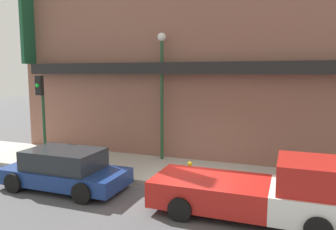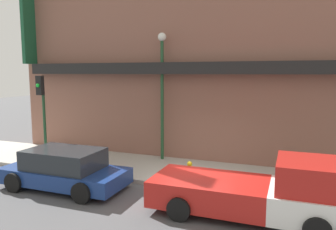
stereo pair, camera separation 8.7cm
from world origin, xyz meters
name	(u,v)px [view 2 (the right image)]	position (x,y,z in m)	size (l,w,h in m)	color
ground_plane	(191,191)	(0.00, 0.00, 0.00)	(80.00, 80.00, 0.00)	#4C4C4F
sidewalk	(204,174)	(0.00, 1.69, 0.08)	(36.00, 3.38, 0.16)	#ADA89E
building	(222,49)	(-0.02, 4.86, 5.00)	(19.80, 3.80, 11.71)	brown
pickup_truck	(263,191)	(2.43, -1.25, 0.75)	(5.45, 2.20, 1.72)	white
parked_car	(65,169)	(-4.14, -1.25, 0.67)	(4.32, 2.06, 1.36)	navy
fire_hydrant	(190,171)	(-0.21, 0.56, 0.51)	(0.19, 0.19, 0.71)	yellow
street_lamp	(162,81)	(-2.22, 2.98, 3.58)	(0.36, 0.36, 5.48)	#1E4728
traffic_light	(42,103)	(-6.73, 0.72, 2.68)	(0.28, 0.42, 3.67)	#1E4728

